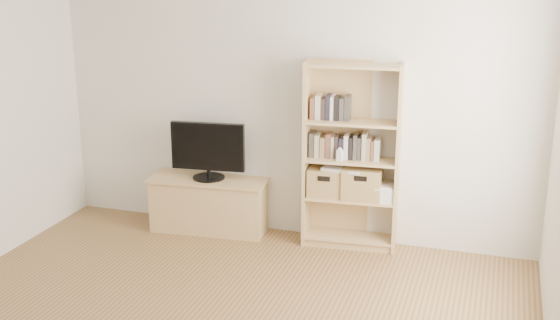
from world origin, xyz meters
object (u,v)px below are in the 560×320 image
at_px(basket_left, 326,181).
at_px(laptop, 344,168).
at_px(tv_stand, 210,205).
at_px(television, 208,150).
at_px(basket_right, 362,183).
at_px(baby_monitor, 340,155).
at_px(bookshelf, 352,157).

distance_m(basket_left, laptop, 0.21).
xyz_separation_m(tv_stand, television, (-0.00, 0.00, 0.54)).
xyz_separation_m(tv_stand, basket_right, (1.45, 0.06, 0.36)).
height_order(baby_monitor, basket_right, baby_monitor).
distance_m(basket_right, laptop, 0.21).
height_order(baby_monitor, basket_left, baby_monitor).
height_order(bookshelf, laptop, bookshelf).
height_order(bookshelf, basket_right, bookshelf).
distance_m(television, basket_right, 1.47).
bearing_deg(television, bookshelf, -3.76).
bearing_deg(basket_right, baby_monitor, -155.27).
relative_size(tv_stand, bookshelf, 0.64).
xyz_separation_m(bookshelf, basket_left, (-0.22, -0.02, -0.25)).
distance_m(bookshelf, television, 1.35).
bearing_deg(basket_left, basket_right, -0.39).
relative_size(tv_stand, television, 1.54).
height_order(bookshelf, baby_monitor, bookshelf).
bearing_deg(bookshelf, baby_monitor, -135.00).
bearing_deg(television, tv_stand, -6.01).
xyz_separation_m(television, laptop, (1.29, 0.03, -0.06)).
height_order(tv_stand, laptop, laptop).
distance_m(television, laptop, 1.29).
bearing_deg(television, basket_left, -4.52).
xyz_separation_m(baby_monitor, basket_right, (0.19, 0.10, -0.26)).
xyz_separation_m(basket_right, laptop, (-0.17, -0.02, 0.13)).
bearing_deg(baby_monitor, basket_left, 162.32).
bearing_deg(baby_monitor, basket_right, 40.82).
relative_size(bookshelf, television, 2.39).
bearing_deg(basket_right, bookshelf, 177.79).
xyz_separation_m(baby_monitor, basket_left, (-0.14, 0.08, -0.28)).
bearing_deg(bookshelf, basket_left, -178.81).
distance_m(bookshelf, baby_monitor, 0.14).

